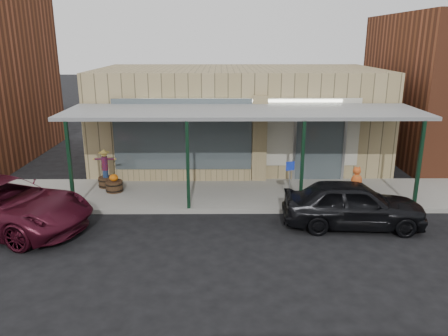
{
  "coord_description": "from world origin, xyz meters",
  "views": [
    {
      "loc": [
        -0.76,
        -11.02,
        5.39
      ],
      "look_at": [
        -0.66,
        2.6,
        1.36
      ],
      "focal_mm": 35.0,
      "sensor_mm": 36.0,
      "label": 1
    }
  ],
  "objects_px": {
    "barrel_pumpkin": "(114,185)",
    "parked_sedan": "(353,204)",
    "car_maroon": "(2,205)",
    "barrel_scarecrow": "(106,174)",
    "handicap_sign": "(290,177)"
  },
  "relations": [
    {
      "from": "barrel_scarecrow",
      "to": "parked_sedan",
      "type": "bearing_deg",
      "value": -1.36
    },
    {
      "from": "handicap_sign",
      "to": "barrel_scarecrow",
      "type": "bearing_deg",
      "value": 148.0
    },
    {
      "from": "barrel_scarecrow",
      "to": "parked_sedan",
      "type": "xyz_separation_m",
      "value": [
        8.16,
        -3.26,
        0.07
      ]
    },
    {
      "from": "barrel_scarecrow",
      "to": "handicap_sign",
      "type": "distance_m",
      "value": 6.74
    },
    {
      "from": "barrel_pumpkin",
      "to": "handicap_sign",
      "type": "distance_m",
      "value": 6.22
    },
    {
      "from": "barrel_scarecrow",
      "to": "barrel_pumpkin",
      "type": "bearing_deg",
      "value": -31.03
    },
    {
      "from": "barrel_scarecrow",
      "to": "parked_sedan",
      "type": "relative_size",
      "value": 0.34
    },
    {
      "from": "barrel_pumpkin",
      "to": "car_maroon",
      "type": "distance_m",
      "value": 3.85
    },
    {
      "from": "barrel_scarecrow",
      "to": "barrel_pumpkin",
      "type": "relative_size",
      "value": 1.92
    },
    {
      "from": "barrel_pumpkin",
      "to": "parked_sedan",
      "type": "height_order",
      "value": "parked_sedan"
    },
    {
      "from": "parked_sedan",
      "to": "barrel_scarecrow",
      "type": "bearing_deg",
      "value": 71.77
    },
    {
      "from": "parked_sedan",
      "to": "car_maroon",
      "type": "height_order",
      "value": "parked_sedan"
    },
    {
      "from": "parked_sedan",
      "to": "car_maroon",
      "type": "relative_size",
      "value": 0.79
    },
    {
      "from": "barrel_scarecrow",
      "to": "handicap_sign",
      "type": "relative_size",
      "value": 1.0
    },
    {
      "from": "barrel_pumpkin",
      "to": "car_maroon",
      "type": "xyz_separation_m",
      "value": [
        -2.6,
        -2.82,
        0.35
      ]
    }
  ]
}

